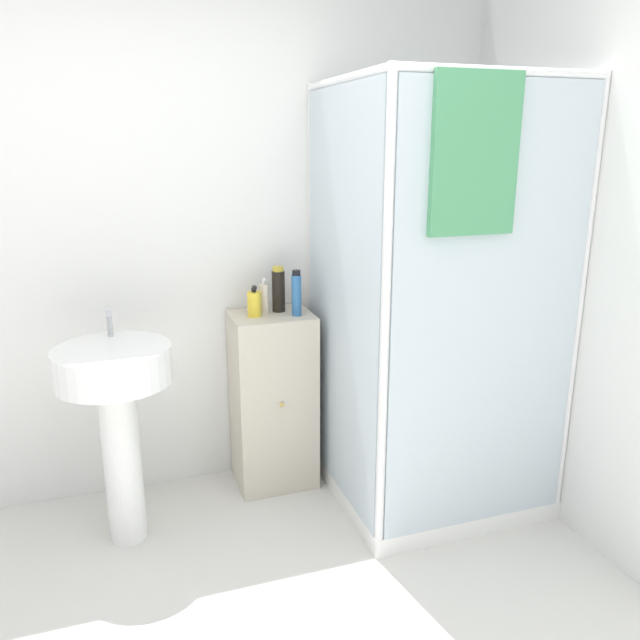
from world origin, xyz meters
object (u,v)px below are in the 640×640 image
object	(u,v)px
sink	(116,401)
lotion_bottle_white	(264,298)
shampoo_bottle_tall_black	(278,290)
soap_dispenser	(254,304)
shampoo_bottle_blue	(296,294)

from	to	relation	value
sink	lotion_bottle_white	bearing A→B (deg)	22.40
sink	lotion_bottle_white	world-z (taller)	lotion_bottle_white
lotion_bottle_white	sink	bearing A→B (deg)	-157.60
shampoo_bottle_tall_black	soap_dispenser	bearing A→B (deg)	-158.38
soap_dispenser	shampoo_bottle_blue	distance (m)	0.21
lotion_bottle_white	shampoo_bottle_tall_black	bearing A→B (deg)	10.62
soap_dispenser	sink	bearing A→B (deg)	-158.73
sink	shampoo_bottle_blue	distance (m)	0.95
shampoo_bottle_blue	shampoo_bottle_tall_black	bearing A→B (deg)	120.59
shampoo_bottle_tall_black	shampoo_bottle_blue	size ratio (longest dim) A/B	1.01
soap_dispenser	shampoo_bottle_tall_black	bearing A→B (deg)	21.62
sink	shampoo_bottle_tall_black	xyz separation A→B (m)	(0.80, 0.31, 0.35)
sink	shampoo_bottle_tall_black	bearing A→B (deg)	21.33
sink	lotion_bottle_white	size ratio (longest dim) A/B	5.80
shampoo_bottle_tall_black	shampoo_bottle_blue	bearing A→B (deg)	-59.41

